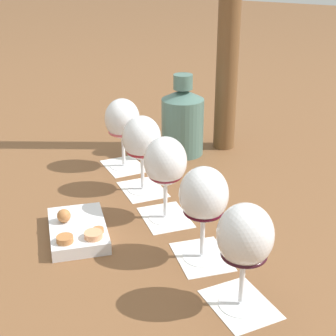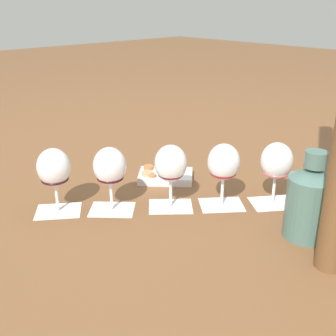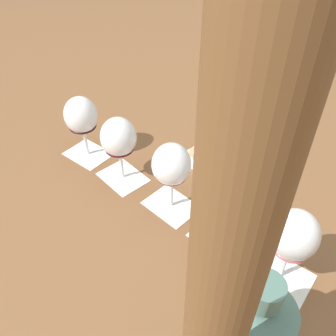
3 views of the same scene
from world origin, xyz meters
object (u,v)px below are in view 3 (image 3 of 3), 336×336
Objects in this scene: wine_glass_4 at (81,118)px; ceramic_vase at (253,329)px; wine_glass_2 at (171,167)px; wine_glass_3 at (119,140)px; wine_glass_1 at (226,199)px; wine_glass_0 at (294,238)px; snack_dish at (216,163)px; umbrella_pole at (259,98)px.

ceramic_vase reaches higher than wine_glass_4.
wine_glass_3 is (0.09, 0.13, 0.00)m from wine_glass_2.
wine_glass_2 and wine_glass_4 have the same top height.
wine_glass_1 is at bearing -128.48° from wine_glass_4.
wine_glass_1 is 0.14m from wine_glass_2.
wine_glass_0 is 0.18m from ceramic_vase.
wine_glass_0 is 0.36m from snack_dish.
ceramic_vase is at bearing -148.69° from wine_glass_3.
wine_glass_2 is at bearing -126.24° from wine_glass_3.
ceramic_vase is at bearing -38.95° from umbrella_pole.
wine_glass_2 is 0.30m from wine_glass_4.
wine_glass_0 and wine_glass_1 have the same top height.
wine_glass_4 is at bearing 25.26° from umbrella_pole.
umbrella_pole is at bearing 170.61° from wine_glass_1.
wine_glass_0 is at bearing -128.68° from wine_glass_4.
ceramic_vase is 0.46m from umbrella_pole.
wine_glass_2 is at bearing 50.47° from wine_glass_0.
snack_dish is at bearing 18.07° from wine_glass_0.
umbrella_pole is (-0.57, 0.06, 0.52)m from snack_dish.
wine_glass_2 is (0.18, 0.22, -0.00)m from wine_glass_0.
wine_glass_3 is at bearing 53.76° from wine_glass_2.
wine_glass_1 is at bearing -127.90° from wine_glass_3.
snack_dish is 0.18× the size of umbrella_pole.
wine_glass_4 is at bearing 52.11° from wine_glass_2.
wine_glass_1 and wine_glass_3 have the same top height.
wine_glass_0 is 0.16× the size of umbrella_pole.
wine_glass_3 is at bearing 101.80° from snack_dish.
wine_glass_0 is at bearing -161.93° from snack_dish.
wine_glass_0 is at bearing -128.35° from wine_glass_3.
ceramic_vase is at bearing -174.64° from wine_glass_1.
wine_glass_1 and wine_glass_4 have the same top height.
wine_glass_3 is 0.16× the size of umbrella_pole.
ceramic_vase reaches higher than wine_glass_2.
wine_glass_4 is at bearing 83.34° from snack_dish.
snack_dish is (0.14, -0.11, -0.10)m from wine_glass_2.
snack_dish is 0.78m from umbrella_pole.
umbrella_pole reaches higher than wine_glass_4.
wine_glass_0 is 0.14m from wine_glass_1.
wine_glass_1 is 0.24m from ceramic_vase.
wine_glass_0 is 0.90× the size of snack_dish.
wine_glass_4 is (0.28, 0.35, 0.00)m from wine_glass_1.
wine_glass_4 reaches higher than snack_dish.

